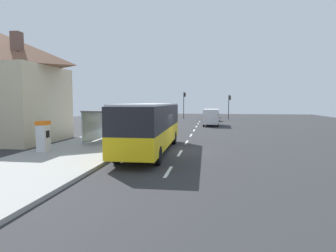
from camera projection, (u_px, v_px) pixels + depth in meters
ground_plane at (192, 130)px, 33.37m from camera, size 56.00×92.00×0.04m
sidewalk_platform at (100, 143)px, 22.50m from camera, size 6.20×30.00×0.18m
lane_stripe_seg_0 at (168, 172)px, 13.63m from camera, size 0.16×2.20×0.01m
lane_stripe_seg_1 at (180, 153)px, 18.55m from camera, size 0.16×2.20×0.01m
lane_stripe_seg_2 at (187, 142)px, 23.48m from camera, size 0.16×2.20×0.01m
lane_stripe_seg_3 at (191, 135)px, 28.40m from camera, size 0.16×2.20×0.01m
lane_stripe_seg_4 at (194, 130)px, 33.33m from camera, size 0.16×2.20×0.01m
lane_stripe_seg_5 at (196, 127)px, 38.25m from camera, size 0.16×2.20×0.01m
lane_stripe_seg_6 at (198, 124)px, 43.18m from camera, size 0.16×2.20×0.01m
lane_stripe_seg_7 at (200, 121)px, 48.10m from camera, size 0.16×2.20×0.01m
bus at (150, 124)px, 18.78m from camera, size 2.71×11.05×3.21m
white_van at (211, 116)px, 39.69m from camera, size 2.17×5.26×2.30m
sedan_near at (212, 114)px, 59.35m from camera, size 1.99×4.47×1.52m
sedan_far at (212, 116)px, 49.38m from camera, size 1.94×4.45×1.52m
ticket_machine at (43, 136)px, 18.07m from camera, size 0.66×0.76×1.94m
recycling_bin_orange at (128, 136)px, 22.37m from camera, size 0.52×0.52×0.95m
recycling_bin_yellow at (130, 135)px, 23.06m from camera, size 0.52×0.52×0.95m
recycling_bin_blue at (133, 134)px, 23.75m from camera, size 0.52×0.52×0.95m
recycling_bin_red at (135, 133)px, 24.44m from camera, size 0.52×0.52×0.95m
traffic_light_near_side at (229, 103)px, 53.88m from camera, size 0.49×0.28×4.57m
traffic_light_far_side at (184, 101)px, 55.93m from camera, size 0.49×0.28×5.19m
bus_shelter at (99, 118)px, 22.26m from camera, size 1.80×4.00×2.50m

